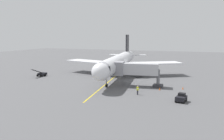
{
  "coord_description": "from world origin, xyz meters",
  "views": [
    {
      "loc": [
        -22.18,
        61.45,
        11.16
      ],
      "look_at": [
        -2.05,
        10.63,
        3.0
      ],
      "focal_mm": 36.92,
      "sensor_mm": 36.0,
      "label": 1
    }
  ],
  "objects": [
    {
      "name": "jet_bridge",
      "position": [
        -7.82,
        12.76,
        3.76
      ],
      "size": [
        11.52,
        4.48,
        5.4
      ],
      "color": "#B7B7BC",
      "rests_on": "ground"
    },
    {
      "name": "tug_near_nose",
      "position": [
        -19.15,
        21.79,
        0.7
      ],
      "size": [
        1.94,
        2.54,
        1.5
      ],
      "color": "black",
      "rests_on": "ground"
    },
    {
      "name": "safety_cone_nose_left",
      "position": [
        -18.66,
        12.01,
        0.28
      ],
      "size": [
        0.32,
        0.32,
        0.55
      ],
      "primitive_type": "cone",
      "color": "#F2590F",
      "rests_on": "ground"
    },
    {
      "name": "ground_plane",
      "position": [
        0.0,
        0.0,
        0.0
      ],
      "size": [
        220.0,
        220.0,
        0.0
      ],
      "primitive_type": "plane",
      "color": "#565659"
    },
    {
      "name": "airplane",
      "position": [
        -0.76,
        2.45,
        4.0
      ],
      "size": [
        34.38,
        40.26,
        11.5
      ],
      "color": "white",
      "rests_on": "ground"
    },
    {
      "name": "ground_crew_marshaller",
      "position": [
        -10.96,
        19.85,
        0.89
      ],
      "size": [
        0.45,
        0.34,
        1.71
      ],
      "color": "#23232D",
      "rests_on": "ground"
    },
    {
      "name": "apron_lead_in_line",
      "position": [
        -0.81,
        8.73,
        0.01
      ],
      "size": [
        6.47,
        39.55,
        0.01
      ],
      "primitive_type": "cube",
      "rotation": [
        0.0,
        0.0,
        0.16
      ],
      "color": "yellow",
      "rests_on": "ground"
    },
    {
      "name": "belt_loader_portside",
      "position": [
        19.26,
        10.06,
        0.71
      ],
      "size": [
        2.07,
        4.72,
        2.32
      ],
      "color": "black",
      "rests_on": "ground"
    },
    {
      "name": "safety_cone_nose_right",
      "position": [
        -14.24,
        14.59,
        0.28
      ],
      "size": [
        0.32,
        0.32,
        0.55
      ],
      "primitive_type": "cone",
      "color": "#F2590F",
      "rests_on": "ground"
    }
  ]
}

